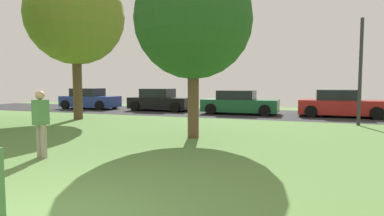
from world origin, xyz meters
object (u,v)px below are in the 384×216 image
parked_car_blue (90,99)px  oak_tree_center (193,20)px  maple_tree_near (76,16)px  parked_car_red (340,105)px  street_lamp_post (360,72)px  parked_car_black (160,101)px  parked_car_green (239,103)px  person_walking (41,121)px

parked_car_blue → oak_tree_center: bearing=-39.2°
maple_tree_near → parked_car_blue: bearing=123.0°
parked_car_red → street_lamp_post: size_ratio=0.96×
parked_car_black → parked_car_green: bearing=-5.9°
maple_tree_near → parked_car_red: bearing=24.3°
parked_car_blue → parked_car_black: bearing=2.5°
parked_car_blue → street_lamp_post: bearing=-12.7°
parked_car_green → oak_tree_center: bearing=-88.7°
oak_tree_center → maple_tree_near: (-7.26, 3.21, 1.27)m
parked_car_green → parked_car_red: bearing=2.0°
parked_car_black → person_walking: bearing=-76.5°
maple_tree_near → oak_tree_center: bearing=-23.9°
person_walking → maple_tree_near: bearing=46.1°
oak_tree_center → parked_car_black: oak_tree_center is taller
parked_car_green → parked_car_black: bearing=174.1°
parked_car_blue → person_walking: bearing=-56.4°
maple_tree_near → street_lamp_post: (12.85, 2.03, -2.81)m
parked_car_red → person_walking: bearing=-121.0°
maple_tree_near → parked_car_black: bearing=74.5°
parked_car_blue → street_lamp_post: street_lamp_post is taller
person_walking → parked_car_black: 13.50m
parked_car_blue → street_lamp_post: 17.08m
maple_tree_near → parked_car_green: maple_tree_near is taller
maple_tree_near → parked_car_red: maple_tree_near is taller
maple_tree_near → parked_car_green: size_ratio=1.71×
parked_car_green → parked_car_red: size_ratio=1.00×
parked_car_blue → parked_car_black: (5.40, 0.23, -0.00)m
oak_tree_center → parked_car_red: 10.73m
oak_tree_center → parked_car_blue: oak_tree_center is taller
parked_car_black → parked_car_red: size_ratio=0.93×
parked_car_blue → parked_car_red: size_ratio=0.94×
parked_car_blue → parked_car_black: parked_car_black is taller
person_walking → parked_car_red: size_ratio=0.37×
parked_car_black → parked_car_green: (5.40, -0.56, -0.02)m
parked_car_black → parked_car_red: (10.81, -0.37, 0.00)m
maple_tree_near → parked_car_red: size_ratio=1.72×
person_walking → street_lamp_post: size_ratio=0.36×
person_walking → street_lamp_post: 12.27m
person_walking → parked_car_red: 14.88m
parked_car_blue → parked_car_red: same height
parked_car_red → oak_tree_center: bearing=-120.5°
parked_car_green → parked_car_blue: bearing=178.3°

